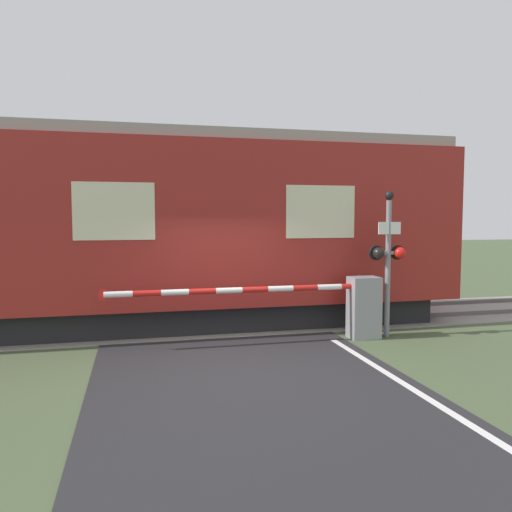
# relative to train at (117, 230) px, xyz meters

# --- Properties ---
(ground_plane) EXTENTS (80.00, 80.00, 0.00)m
(ground_plane) POSITION_rel_train_xyz_m (2.05, -3.28, -2.19)
(ground_plane) COLOR #475638
(track_bed) EXTENTS (36.00, 3.20, 0.13)m
(track_bed) POSITION_rel_train_xyz_m (2.05, 0.00, -2.16)
(track_bed) COLOR gray
(track_bed) RESTS_ON ground_plane
(train) EXTENTS (15.19, 3.09, 4.28)m
(train) POSITION_rel_train_xyz_m (0.00, 0.00, 0.00)
(train) COLOR black
(train) RESTS_ON ground_plane
(crossing_barrier) EXTENTS (5.48, 0.44, 1.26)m
(crossing_barrier) POSITION_rel_train_xyz_m (4.49, -2.18, -1.49)
(crossing_barrier) COLOR gray
(crossing_barrier) RESTS_ON ground_plane
(signal_post) EXTENTS (0.77, 0.26, 3.00)m
(signal_post) POSITION_rel_train_xyz_m (5.41, -2.18, -0.49)
(signal_post) COLOR gray
(signal_post) RESTS_ON ground_plane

